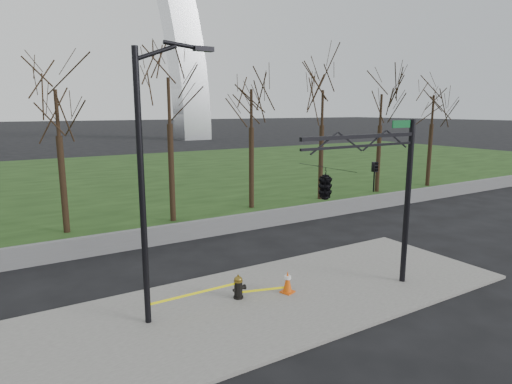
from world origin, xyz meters
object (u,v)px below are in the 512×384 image
fire_hydrant (239,287)px  traffic_cone (288,282)px  street_light (149,169)px  traffic_signal_mast (344,181)px

fire_hydrant → traffic_cone: bearing=-15.4°
fire_hydrant → traffic_cone: (1.66, -0.50, 0.01)m
fire_hydrant → street_light: bearing=-178.0°
traffic_signal_mast → fire_hydrant: bearing=140.1°
fire_hydrant → traffic_cone: 1.73m
street_light → traffic_signal_mast: 5.90m
street_light → traffic_cone: bearing=-5.9°
street_light → traffic_signal_mast: street_light is taller
fire_hydrant → street_light: (-2.89, -0.04, 4.21)m
traffic_cone → street_light: size_ratio=0.10×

